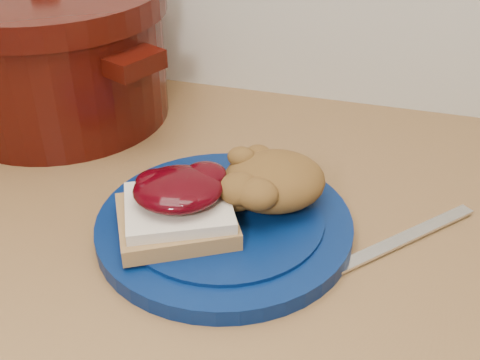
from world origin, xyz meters
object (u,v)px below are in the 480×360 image
(butter_knife, at_px, (403,239))
(pepper_grinder, at_px, (51,62))
(plate, at_px, (224,225))
(dutch_oven, at_px, (55,53))

(butter_knife, distance_m, pepper_grinder, 0.49)
(plate, height_order, pepper_grinder, pepper_grinder)
(plate, height_order, butter_knife, plate)
(pepper_grinder, bearing_deg, dutch_oven, -26.90)
(plate, relative_size, pepper_grinder, 1.85)
(butter_knife, xyz_separation_m, dutch_oven, (-0.45, 0.15, 0.08))
(butter_knife, bearing_deg, pepper_grinder, 112.81)
(pepper_grinder, bearing_deg, butter_knife, -18.91)
(butter_knife, bearing_deg, plate, 143.03)
(butter_knife, height_order, pepper_grinder, pepper_grinder)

